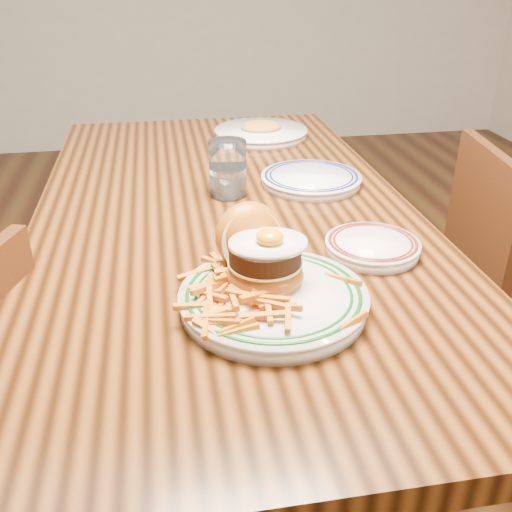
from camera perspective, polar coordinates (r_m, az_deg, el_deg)
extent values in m
plane|color=black|center=(1.74, -2.41, -18.51)|extent=(6.00, 6.00, 0.00)
cube|color=black|center=(1.31, -3.04, 3.84)|extent=(0.85, 1.60, 0.05)
cylinder|color=black|center=(2.15, -14.97, 1.86)|extent=(0.07, 0.07, 0.70)
cylinder|color=black|center=(2.19, 4.32, 3.34)|extent=(0.07, 0.07, 0.70)
cylinder|color=#401B0D|center=(1.46, -18.63, -21.12)|extent=(0.04, 0.04, 0.38)
cube|color=#401B0D|center=(1.58, 21.49, 2.47)|extent=(0.08, 0.39, 0.42)
cylinder|color=#401B0D|center=(1.93, 17.74, -7.16)|extent=(0.04, 0.04, 0.38)
cylinder|color=#401B0D|center=(1.69, 21.21, -13.66)|extent=(0.04, 0.04, 0.38)
cylinder|color=silver|center=(0.93, 1.74, -4.62)|extent=(0.30, 0.30, 0.02)
cylinder|color=silver|center=(0.92, 1.76, -3.83)|extent=(0.31, 0.31, 0.01)
torus|color=#0B4111|center=(0.92, 1.76, -3.72)|extent=(0.28, 0.28, 0.01)
torus|color=#0B4111|center=(0.92, 1.76, -3.72)|extent=(0.26, 0.26, 0.01)
ellipsoid|color=#A64815|center=(0.94, 0.90, -1.81)|extent=(0.13, 0.13, 0.06)
cylinder|color=beige|center=(0.93, 0.91, -0.66)|extent=(0.12, 0.12, 0.00)
cylinder|color=black|center=(0.92, 0.92, 0.27)|extent=(0.12, 0.12, 0.03)
ellipsoid|color=white|center=(0.91, 1.22, 1.28)|extent=(0.13, 0.11, 0.01)
ellipsoid|color=orange|center=(0.90, 1.40, 1.90)|extent=(0.05, 0.05, 0.02)
ellipsoid|color=#A64815|center=(0.98, -0.65, 1.96)|extent=(0.14, 0.12, 0.14)
cylinder|color=beige|center=(0.97, -0.26, 1.37)|extent=(0.12, 0.06, 0.11)
cylinder|color=silver|center=(1.12, 11.54, 0.72)|extent=(0.18, 0.18, 0.02)
cylinder|color=silver|center=(1.11, 11.60, 1.29)|extent=(0.18, 0.18, 0.01)
torus|color=#561813|center=(1.11, 11.61, 1.39)|extent=(0.17, 0.17, 0.01)
torus|color=#561813|center=(1.11, 11.61, 1.39)|extent=(0.15, 0.15, 0.01)
cube|color=silver|center=(1.13, 12.42, 1.65)|extent=(0.06, 0.11, 0.00)
cylinder|color=silver|center=(1.44, 5.52, 7.48)|extent=(0.25, 0.25, 0.02)
cylinder|color=silver|center=(1.44, 5.54, 7.94)|extent=(0.25, 0.25, 0.01)
torus|color=#0E1646|center=(1.44, 5.54, 8.01)|extent=(0.23, 0.23, 0.01)
torus|color=#0E1646|center=(1.44, 5.54, 8.01)|extent=(0.21, 0.21, 0.01)
cylinder|color=white|center=(1.35, -2.85, 8.72)|extent=(0.09, 0.09, 0.13)
cylinder|color=silver|center=(1.36, -2.82, 7.49)|extent=(0.08, 0.08, 0.06)
cylinder|color=silver|center=(1.83, 0.51, 12.08)|extent=(0.28, 0.28, 0.02)
cylinder|color=silver|center=(1.82, 0.51, 12.49)|extent=(0.29, 0.29, 0.01)
ellipsoid|color=#BB8435|center=(1.82, 0.51, 12.78)|extent=(0.13, 0.11, 0.04)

